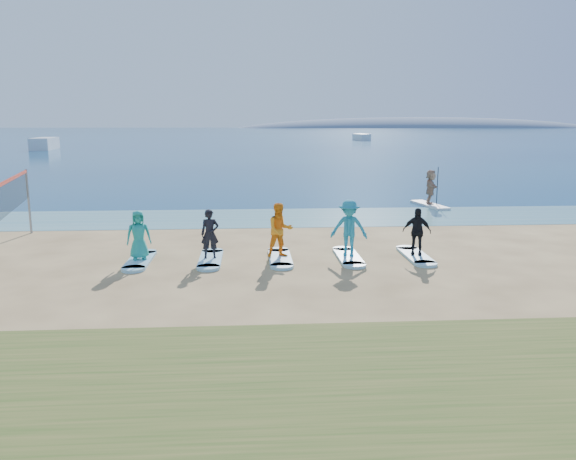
{
  "coord_description": "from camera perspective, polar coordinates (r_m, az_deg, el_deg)",
  "views": [
    {
      "loc": [
        -1.01,
        -14.51,
        4.36
      ],
      "look_at": [
        0.1,
        2.0,
        1.1
      ],
      "focal_mm": 35.0,
      "sensor_mm": 36.0,
      "label": 1
    }
  ],
  "objects": [
    {
      "name": "surfboard_1",
      "position": [
        17.85,
        -7.87,
        -2.95
      ],
      "size": [
        0.7,
        2.2,
        0.09
      ],
      "primitive_type": "cube",
      "color": "#93D0E4",
      "rests_on": "ground"
    },
    {
      "name": "student_1",
      "position": [
        17.67,
        -7.94,
        -0.39
      ],
      "size": [
        0.6,
        0.43,
        1.54
      ],
      "primitive_type": "imported",
      "rotation": [
        0.0,
        0.0,
        0.11
      ],
      "color": "black",
      "rests_on": "surfboard_1"
    },
    {
      "name": "surfboard_0",
      "position": [
        18.14,
        -14.81,
        -2.99
      ],
      "size": [
        0.7,
        2.2,
        0.09
      ],
      "primitive_type": "cube",
      "color": "#93D0E4",
      "rests_on": "ground"
    },
    {
      "name": "ground",
      "position": [
        15.18,
        0.12,
        -5.54
      ],
      "size": [
        600.0,
        600.0,
        0.0
      ],
      "primitive_type": "plane",
      "color": "tan",
      "rests_on": "ground"
    },
    {
      "name": "ocean",
      "position": [
        174.57,
        -3.59,
        9.69
      ],
      "size": [
        600.0,
        600.0,
        0.0
      ],
      "primitive_type": "plane",
      "color": "navy",
      "rests_on": "ground"
    },
    {
      "name": "surfboard_2",
      "position": [
        17.83,
        -0.81,
        -2.86
      ],
      "size": [
        0.7,
        2.2,
        0.09
      ],
      "primitive_type": "cube",
      "color": "#93D0E4",
      "rests_on": "ground"
    },
    {
      "name": "paddleboarder",
      "position": [
        29.6,
        14.28,
        4.26
      ],
      "size": [
        0.83,
        1.69,
        1.74
      ],
      "primitive_type": "imported",
      "rotation": [
        0.0,
        0.0,
        1.37
      ],
      "color": "tan",
      "rests_on": "paddleboard"
    },
    {
      "name": "student_0",
      "position": [
        17.96,
        -14.93,
        -0.49
      ],
      "size": [
        0.84,
        0.65,
        1.53
      ],
      "primitive_type": "imported",
      "rotation": [
        0.0,
        0.0,
        0.24
      ],
      "color": "teal",
      "rests_on": "surfboard_0"
    },
    {
      "name": "student_2",
      "position": [
        17.63,
        -0.82,
        -0.01
      ],
      "size": [
        0.97,
        0.83,
        1.72
      ],
      "primitive_type": "imported",
      "rotation": [
        0.0,
        0.0,
        0.25
      ],
      "color": "orange",
      "rests_on": "surfboard_2"
    },
    {
      "name": "shallow_water",
      "position": [
        25.4,
        -1.53,
        1.27
      ],
      "size": [
        600.0,
        600.0,
        0.0
      ],
      "primitive_type": "plane",
      "color": "teal",
      "rests_on": "ground"
    },
    {
      "name": "surfboard_4",
      "position": [
        18.58,
        12.84,
        -2.57
      ],
      "size": [
        0.7,
        2.2,
        0.09
      ],
      "primitive_type": "cube",
      "color": "#93D0E4",
      "rests_on": "ground"
    },
    {
      "name": "surfboard_3",
      "position": [
        18.07,
        6.16,
        -2.73
      ],
      "size": [
        0.7,
        2.2,
        0.09
      ],
      "primitive_type": "cube",
      "color": "#93D0E4",
      "rests_on": "ground"
    },
    {
      "name": "boat_offshore_b",
      "position": [
        122.12,
        7.48,
        9.0
      ],
      "size": [
        3.06,
        5.82,
        1.42
      ],
      "primitive_type": "cube",
      "rotation": [
        0.0,
        0.0,
        0.19
      ],
      "color": "silver",
      "rests_on": "ground"
    },
    {
      "name": "island_ridge",
      "position": [
        328.87,
        13.31,
        10.08
      ],
      "size": [
        220.0,
        56.0,
        18.0
      ],
      "primitive_type": "ellipsoid",
      "color": "slate",
      "rests_on": "ground"
    },
    {
      "name": "student_3",
      "position": [
        17.87,
        6.22,
        0.21
      ],
      "size": [
        1.29,
        0.93,
        1.8
      ],
      "primitive_type": "imported",
      "rotation": [
        0.0,
        0.0,
        -0.25
      ],
      "color": "teal",
      "rests_on": "surfboard_3"
    },
    {
      "name": "volleyball_net",
      "position": [
        19.49,
        -26.93,
        2.7
      ],
      "size": [
        1.99,
        8.89,
        2.5
      ],
      "rotation": [
        0.0,
        0.0,
        0.21
      ],
      "color": "gray",
      "rests_on": "ground"
    },
    {
      "name": "boat_offshore_a",
      "position": [
        92.03,
        -23.45,
        7.51
      ],
      "size": [
        3.46,
        7.98,
        1.74
      ],
      "primitive_type": "cube",
      "rotation": [
        0.0,
        0.0,
        0.11
      ],
      "color": "silver",
      "rests_on": "ground"
    },
    {
      "name": "student_4",
      "position": [
        18.41,
        12.95,
        -0.14
      ],
      "size": [
        0.96,
        0.62,
        1.52
      ],
      "primitive_type": "imported",
      "rotation": [
        0.0,
        0.0,
        -0.3
      ],
      "color": "black",
      "rests_on": "surfboard_4"
    },
    {
      "name": "paddleboard",
      "position": [
        29.72,
        14.2,
        2.48
      ],
      "size": [
        1.22,
        3.08,
        0.12
      ],
      "primitive_type": "cube",
      "rotation": [
        0.0,
        0.0,
        0.18
      ],
      "color": "silver",
      "rests_on": "ground"
    }
  ]
}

